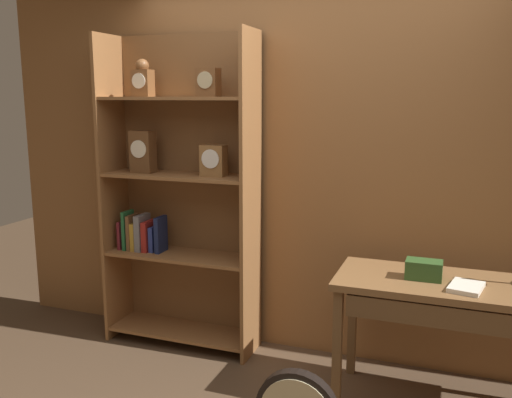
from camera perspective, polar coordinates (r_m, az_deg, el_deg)
back_wood_panel at (r=3.73m, az=5.78°, el=3.13°), size 4.80×0.05×2.60m
bookshelf at (r=3.92m, az=-8.13°, el=0.50°), size 1.11×0.36×2.22m
workbench at (r=3.26m, az=20.26°, el=-9.92°), size 1.34×0.57×0.77m
toolbox_small at (r=3.24m, az=17.12°, el=-7.07°), size 0.20×0.12×0.11m
open_repair_manual at (r=3.16m, az=21.09°, el=-8.57°), size 0.20×0.25×0.02m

